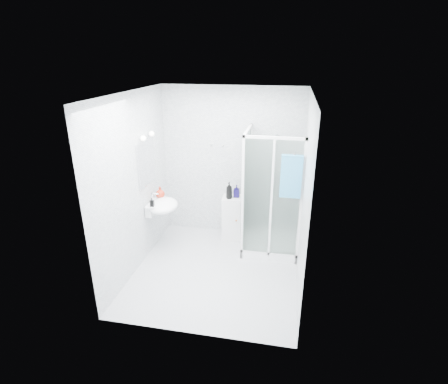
% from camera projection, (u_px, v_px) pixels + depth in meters
% --- Properties ---
extents(room, '(2.40, 2.60, 2.60)m').
position_uv_depth(room, '(216.00, 191.00, 4.81)').
color(room, silver).
rests_on(room, ground).
extents(shower_enclosure, '(0.90, 0.95, 2.00)m').
position_uv_depth(shower_enclosure, '(266.00, 225.00, 5.70)').
color(shower_enclosure, white).
rests_on(shower_enclosure, ground).
extents(wall_basin, '(0.46, 0.56, 0.35)m').
position_uv_depth(wall_basin, '(162.00, 206.00, 5.58)').
color(wall_basin, white).
rests_on(wall_basin, ground).
extents(mirror, '(0.02, 0.60, 0.70)m').
position_uv_depth(mirror, '(146.00, 163.00, 5.35)').
color(mirror, white).
rests_on(mirror, room).
extents(vanity_lights, '(0.10, 0.40, 0.08)m').
position_uv_depth(vanity_lights, '(147.00, 136.00, 5.19)').
color(vanity_lights, silver).
rests_on(vanity_lights, room).
extents(wall_hooks, '(0.23, 0.06, 0.03)m').
position_uv_depth(wall_hooks, '(217.00, 145.00, 5.88)').
color(wall_hooks, silver).
rests_on(wall_hooks, room).
extents(storage_cabinet, '(0.34, 0.36, 0.78)m').
position_uv_depth(storage_cabinet, '(232.00, 218.00, 6.09)').
color(storage_cabinet, white).
rests_on(storage_cabinet, ground).
extents(hand_towel, '(0.30, 0.04, 0.64)m').
position_uv_depth(hand_towel, '(291.00, 176.00, 4.90)').
color(hand_towel, teal).
rests_on(hand_towel, shower_enclosure).
extents(shampoo_bottle_a, '(0.12, 0.12, 0.29)m').
position_uv_depth(shampoo_bottle_a, '(229.00, 190.00, 5.85)').
color(shampoo_bottle_a, black).
rests_on(shampoo_bottle_a, storage_cabinet).
extents(shampoo_bottle_b, '(0.10, 0.10, 0.22)m').
position_uv_depth(shampoo_bottle_b, '(237.00, 191.00, 5.92)').
color(shampoo_bottle_b, '#100A3F').
rests_on(shampoo_bottle_b, storage_cabinet).
extents(soap_dispenser_orange, '(0.18, 0.18, 0.19)m').
position_uv_depth(soap_dispenser_orange, '(160.00, 192.00, 5.69)').
color(soap_dispenser_orange, '#B32915').
rests_on(soap_dispenser_orange, wall_basin).
extents(soap_dispenser_black, '(0.07, 0.07, 0.14)m').
position_uv_depth(soap_dispenser_black, '(152.00, 202.00, 5.37)').
color(soap_dispenser_black, black).
rests_on(soap_dispenser_black, wall_basin).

